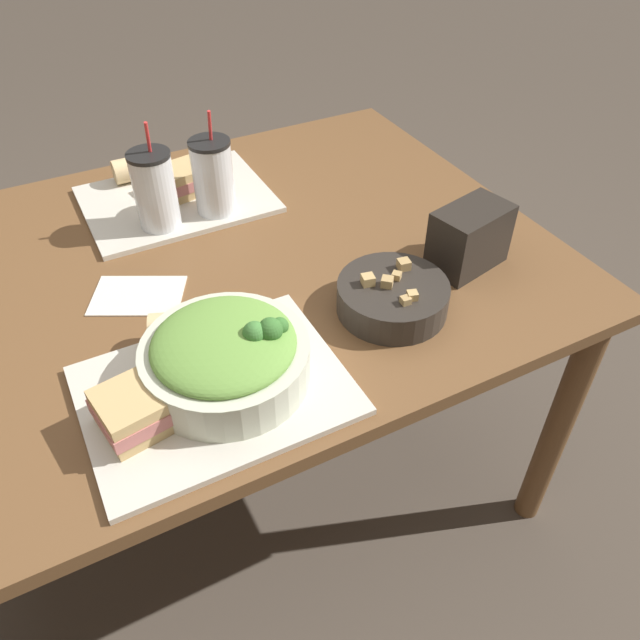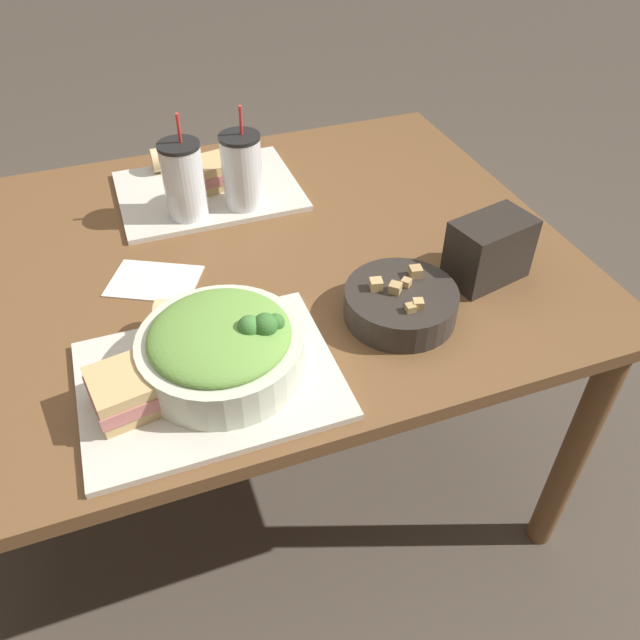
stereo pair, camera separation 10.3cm
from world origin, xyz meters
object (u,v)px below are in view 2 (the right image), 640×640
at_px(sandwich_near, 130,390).
at_px(drink_cup_dark, 184,182).
at_px(baguette_near, 195,316).
at_px(sandwich_far, 220,171).
at_px(baguette_far, 173,158).
at_px(drink_cup_red, 242,173).
at_px(salad_bowl, 222,346).
at_px(napkin_folded, 154,281).
at_px(soup_bowl, 401,303).
at_px(chip_bag, 489,250).

bearing_deg(sandwich_near, drink_cup_dark, 60.39).
distance_m(baguette_near, sandwich_far, 0.52).
distance_m(baguette_near, baguette_far, 0.61).
bearing_deg(sandwich_near, drink_cup_red, 48.96).
bearing_deg(drink_cup_red, baguette_near, -116.40).
relative_size(salad_bowl, napkin_folded, 1.31).
relative_size(soup_bowl, chip_bag, 1.21).
bearing_deg(baguette_far, soup_bowl, -156.47).
xyz_separation_m(soup_bowl, baguette_near, (-0.36, 0.08, 0.01)).
distance_m(salad_bowl, napkin_folded, 0.30).
xyz_separation_m(sandwich_near, baguette_far, (0.19, 0.74, -0.00)).
distance_m(drink_cup_dark, chip_bag, 0.65).
xyz_separation_m(salad_bowl, sandwich_near, (-0.15, -0.03, -0.02)).
bearing_deg(sandwich_far, soup_bowl, -81.47).
xyz_separation_m(soup_bowl, chip_bag, (0.21, 0.05, 0.03)).
relative_size(drink_cup_dark, napkin_folded, 1.13).
height_order(soup_bowl, napkin_folded, soup_bowl).
height_order(sandwich_far, drink_cup_dark, drink_cup_dark).
bearing_deg(drink_cup_dark, drink_cup_red, 0.00).
height_order(soup_bowl, drink_cup_dark, drink_cup_dark).
xyz_separation_m(sandwich_far, napkin_folded, (-0.21, -0.32, -0.04)).
distance_m(sandwich_near, drink_cup_red, 0.61).
distance_m(soup_bowl, chip_bag, 0.22).
xyz_separation_m(sandwich_near, sandwich_far, (0.29, 0.63, 0.00)).
height_order(salad_bowl, sandwich_near, salad_bowl).
bearing_deg(soup_bowl, sandwich_far, 109.14).
height_order(soup_bowl, sandwich_near, same).
height_order(sandwich_far, chip_bag, chip_bag).
xyz_separation_m(baguette_far, chip_bag, (0.50, -0.63, 0.02)).
height_order(sandwich_near, baguette_near, sandwich_near).
distance_m(salad_bowl, drink_cup_dark, 0.50).
bearing_deg(napkin_folded, drink_cup_red, 40.65).
distance_m(salad_bowl, sandwich_far, 0.62).
bearing_deg(sandwich_far, napkin_folded, -134.18).
distance_m(baguette_far, drink_cup_dark, 0.23).
distance_m(sandwich_far, drink_cup_red, 0.12).
bearing_deg(napkin_folded, baguette_far, 74.60).
height_order(salad_bowl, baguette_near, salad_bowl).
xyz_separation_m(salad_bowl, drink_cup_red, (0.16, 0.49, 0.03)).
xyz_separation_m(baguette_near, drink_cup_red, (0.19, 0.38, 0.05)).
bearing_deg(soup_bowl, drink_cup_red, 110.14).
bearing_deg(baguette_near, drink_cup_dark, 12.28).
relative_size(soup_bowl, baguette_far, 2.08).
distance_m(soup_bowl, drink_cup_red, 0.49).
height_order(salad_bowl, sandwich_far, salad_bowl).
xyz_separation_m(salad_bowl, baguette_near, (-0.02, 0.11, -0.02)).
bearing_deg(salad_bowl, soup_bowl, 5.60).
bearing_deg(sandwich_far, sandwich_near, -125.04).
bearing_deg(drink_cup_dark, sandwich_near, -109.81).
relative_size(baguette_far, napkin_folded, 0.48).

